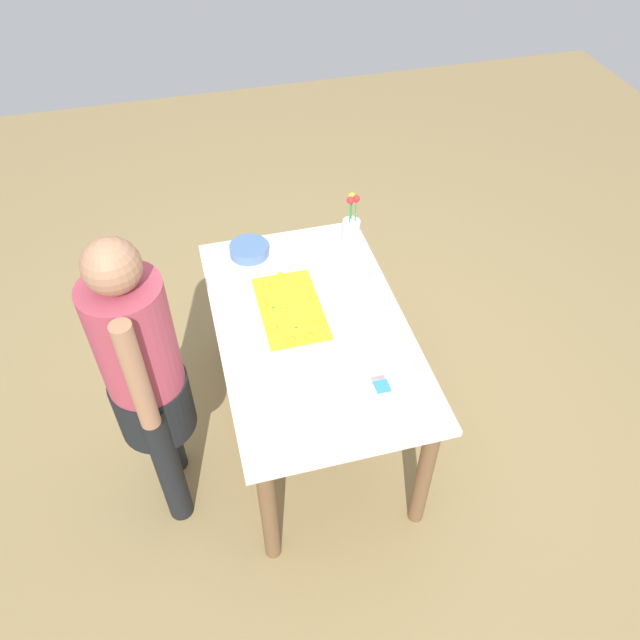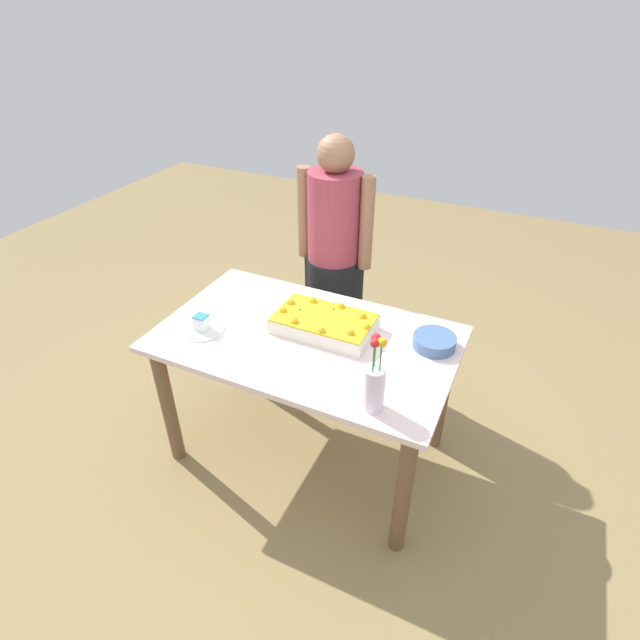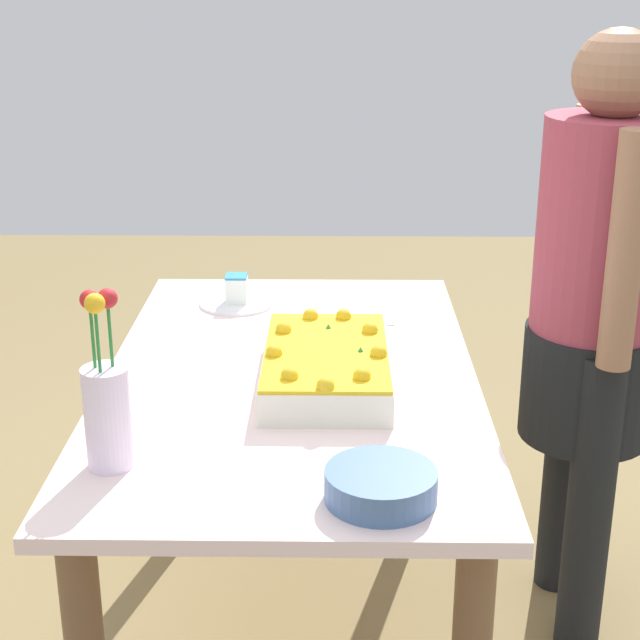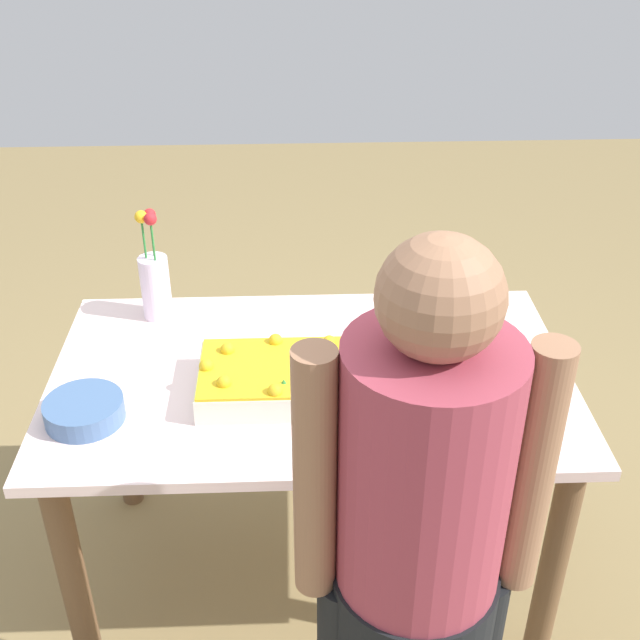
{
  "view_description": "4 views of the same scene",
  "coord_description": "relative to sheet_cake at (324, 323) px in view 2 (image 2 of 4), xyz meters",
  "views": [
    {
      "loc": [
        -1.85,
        0.45,
        2.71
      ],
      "look_at": [
        -0.05,
        -0.02,
        0.83
      ],
      "focal_mm": 35.0,
      "sensor_mm": 36.0,
      "label": 1
    },
    {
      "loc": [
        0.86,
        -1.67,
        2.11
      ],
      "look_at": [
        0.07,
        0.01,
        0.86
      ],
      "focal_mm": 28.0,
      "sensor_mm": 36.0,
      "label": 2
    },
    {
      "loc": [
        2.02,
        0.09,
        1.61
      ],
      "look_at": [
        -0.03,
        0.06,
        0.87
      ],
      "focal_mm": 55.0,
      "sensor_mm": 36.0,
      "label": 3
    },
    {
      "loc": [
        0.04,
        1.74,
        1.98
      ],
      "look_at": [
        -0.03,
        -0.02,
        0.9
      ],
      "focal_mm": 45.0,
      "sensor_mm": 36.0,
      "label": 4
    }
  ],
  "objects": [
    {
      "name": "serving_plate_with_slice",
      "position": [
        -0.52,
        -0.24,
        -0.02
      ],
      "size": [
        0.2,
        0.2,
        0.08
      ],
      "color": "white",
      "rests_on": "dining_table"
    },
    {
      "name": "fruit_bowl",
      "position": [
        0.5,
        0.1,
        -0.01
      ],
      "size": [
        0.19,
        0.19,
        0.05
      ],
      "primitive_type": "cylinder",
      "color": "#486A99",
      "rests_on": "dining_table"
    },
    {
      "name": "person_standing",
      "position": [
        -0.23,
        0.63,
        0.06
      ],
      "size": [
        0.45,
        0.31,
        1.49
      ],
      "rotation": [
        0.0,
        0.0,
        -1.57
      ],
      "color": "black",
      "rests_on": "ground_plane"
    },
    {
      "name": "sheet_cake",
      "position": [
        0.0,
        0.0,
        0.0
      ],
      "size": [
        0.46,
        0.27,
        0.1
      ],
      "color": "white",
      "rests_on": "dining_table"
    },
    {
      "name": "flower_vase",
      "position": [
        0.39,
        -0.39,
        0.08
      ],
      "size": [
        0.08,
        0.08,
        0.34
      ],
      "color": "white",
      "rests_on": "dining_table"
    },
    {
      "name": "ground_plane",
      "position": [
        -0.05,
        -0.08,
        -0.8
      ],
      "size": [
        8.0,
        8.0,
        0.0
      ],
      "primitive_type": "plane",
      "color": "olive"
    },
    {
      "name": "dining_table",
      "position": [
        -0.05,
        -0.08,
        -0.17
      ],
      "size": [
        1.37,
        0.82,
        0.76
      ],
      "color": "#F4D8D5",
      "rests_on": "ground_plane"
    },
    {
      "name": "cake_knife",
      "position": [
        -0.47,
        0.16,
        -0.04
      ],
      "size": [
        0.24,
        0.03,
        0.0
      ],
      "primitive_type": "cube",
      "rotation": [
        0.0,
        0.0,
        3.17
      ],
      "color": "silver",
      "rests_on": "dining_table"
    }
  ]
}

